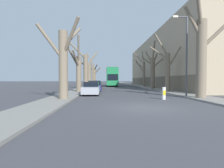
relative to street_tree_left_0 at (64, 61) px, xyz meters
The scene contains 20 objects.
ground_plane 7.48m from the street_tree_left_0, 35.05° to the right, with size 300.00×300.00×0.00m, color #424247.
sidewalk_left 46.20m from the street_tree_left_0, 90.60° to the left, with size 2.43×120.00×0.12m, color gray.
sidewalk_right 47.63m from the street_tree_left_0, 75.85° to the left, with size 2.43×120.00×0.12m, color gray.
building_facade_right 31.16m from the street_tree_left_0, 55.00° to the left, with size 10.08×43.77×10.72m.
street_tree_left_0 is the anchor object (origin of this frame).
street_tree_left_1 8.14m from the street_tree_left_0, 90.78° to the left, with size 1.49×2.46×6.94m.
street_tree_left_2 15.60m from the street_tree_left_0, 90.25° to the left, with size 4.52×2.79×7.63m.
street_tree_left_3 23.69m from the street_tree_left_0, 90.71° to the left, with size 2.07×1.77×6.93m.
street_tree_left_4 32.56m from the street_tree_left_0, 90.22° to the left, with size 2.24×1.42×8.93m.
street_tree_left_5 40.05m from the street_tree_left_0, 90.08° to the left, with size 3.45×3.15×6.24m.
street_tree_right_0 11.26m from the street_tree_left_0, ahead, with size 3.55×1.88×8.72m.
street_tree_right_1 13.98m from the street_tree_left_0, 36.52° to the left, with size 3.20×3.66×7.54m.
street_tree_right_2 18.36m from the street_tree_left_0, 52.88° to the left, with size 3.42×3.72×7.70m.
street_tree_right_3 24.44m from the street_tree_left_0, 62.99° to the left, with size 2.47×2.17×7.44m.
double_decker_bus 29.01m from the street_tree_left_0, 80.36° to the left, with size 2.59×10.44×4.34m.
parked_car_0 5.80m from the street_tree_left_0, 70.07° to the left, with size 1.71×4.20×1.38m.
parked_car_1 11.07m from the street_tree_left_0, 80.45° to the left, with size 1.81×4.59×1.48m.
parked_car_2 17.01m from the street_tree_left_0, 83.88° to the left, with size 1.74×4.04×1.28m.
lamp_post 10.89m from the street_tree_left_0, 10.23° to the left, with size 1.40×0.20×7.52m.
traffic_bollard 8.47m from the street_tree_left_0, ahead, with size 0.30×0.31×1.02m.
Camera 1 is at (-2.28, -9.99, 1.64)m, focal length 28.00 mm.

